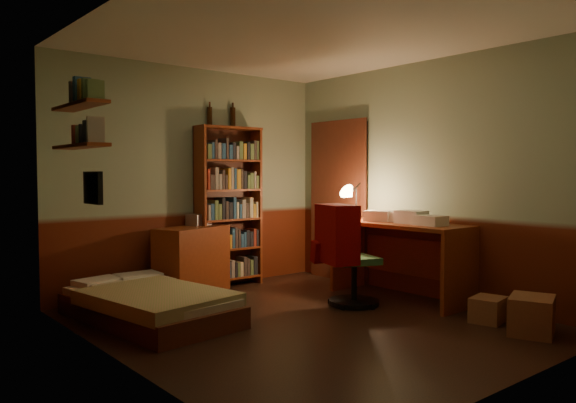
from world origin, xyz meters
TOP-DOWN VIEW (x-y plane):
  - floor at (0.00, 0.00)m, footprint 3.50×4.00m
  - ceiling at (0.00, 0.00)m, footprint 3.50×4.00m
  - wall_back at (0.00, 2.01)m, footprint 3.50×0.02m
  - wall_left at (-1.76, 0.00)m, footprint 0.02×4.00m
  - wall_right at (1.76, 0.00)m, footprint 0.02×4.00m
  - wall_front at (0.00, -2.01)m, footprint 3.50×0.02m
  - doorway at (1.72, 1.30)m, footprint 0.06×0.90m
  - door_trim at (1.69, 1.30)m, footprint 0.02×0.98m
  - bed at (-1.08, 0.97)m, footprint 1.11×1.82m
  - dresser at (-0.17, 1.76)m, footprint 0.94×0.67m
  - mini_stereo at (-0.00, 1.89)m, footprint 0.29×0.25m
  - bookshelf at (0.40, 1.85)m, footprint 0.83×0.28m
  - bottle_left at (0.20, 1.96)m, footprint 0.07×0.07m
  - bottle_right at (0.53, 1.96)m, footprint 0.09×0.09m
  - desk at (1.44, 0.08)m, footprint 0.66×1.56m
  - paper_stack at (1.41, 0.36)m, footprint 0.30×0.35m
  - desk_lamp at (1.47, 0.77)m, footprint 0.19×0.19m
  - office_chair at (0.84, 0.19)m, footprint 0.63×0.59m
  - red_jacket at (0.58, -0.04)m, footprint 0.37×0.55m
  - wall_shelf_lower at (-1.64, 1.10)m, footprint 0.20×0.90m
  - wall_shelf_upper at (-1.64, 1.10)m, footprint 0.20×0.90m
  - framed_picture at (-1.72, 0.60)m, footprint 0.04×0.32m
  - cardboard_box_a at (1.23, -1.51)m, footprint 0.52×0.48m
  - cardboard_box_b at (1.31, -1.06)m, footprint 0.37×0.32m

SIDE VIEW (x-z plane):
  - floor at x=0.00m, z-range -0.02..0.00m
  - cardboard_box_b at x=1.31m, z-range 0.00..0.23m
  - cardboard_box_a at x=1.23m, z-range 0.00..0.32m
  - bed at x=-1.08m, z-range 0.00..0.51m
  - dresser at x=-0.17m, z-range 0.00..0.76m
  - desk at x=1.44m, z-range 0.00..0.83m
  - office_chair at x=0.84m, z-range 0.00..1.03m
  - mini_stereo at x=0.00m, z-range 0.76..0.89m
  - paper_stack at x=1.41m, z-range 0.83..0.95m
  - bookshelf at x=0.40m, z-range 0.00..1.92m
  - doorway at x=1.72m, z-range 0.00..2.00m
  - door_trim at x=1.69m, z-range -0.04..2.04m
  - desk_lamp at x=1.47m, z-range 0.83..1.46m
  - framed_picture at x=-1.72m, z-range 1.12..1.38m
  - wall_back at x=0.00m, z-range 0.00..2.60m
  - wall_left at x=-1.76m, z-range 0.00..2.60m
  - wall_right at x=1.76m, z-range 0.00..2.60m
  - wall_front at x=0.00m, z-range 0.00..2.60m
  - red_jacket at x=0.58m, z-range 1.03..1.62m
  - wall_shelf_lower at x=-1.64m, z-range 1.59..1.61m
  - wall_shelf_upper at x=-1.64m, z-range 1.94..1.96m
  - bottle_left at x=0.20m, z-range 1.92..2.16m
  - bottle_right at x=0.53m, z-range 1.92..2.17m
  - ceiling at x=0.00m, z-range 2.60..2.62m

